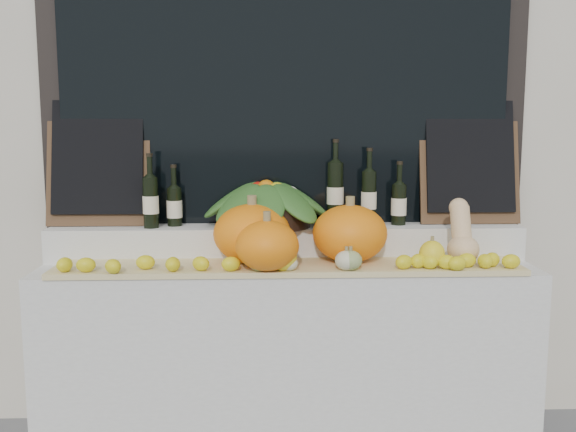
{
  "coord_description": "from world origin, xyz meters",
  "views": [
    {
      "loc": [
        -0.11,
        -1.44,
        1.54
      ],
      "look_at": [
        0.0,
        1.45,
        1.12
      ],
      "focal_mm": 40.0,
      "sensor_mm": 36.0,
      "label": 1
    }
  ],
  "objects_px": {
    "pumpkin_left": "(252,234)",
    "wine_bottle_tall": "(335,193)",
    "produce_bowl": "(266,203)",
    "pumpkin_right": "(350,233)",
    "butternut_squash": "(462,236)"
  },
  "relations": [
    {
      "from": "pumpkin_right",
      "to": "butternut_squash",
      "type": "distance_m",
      "value": 0.51
    },
    {
      "from": "wine_bottle_tall",
      "to": "pumpkin_left",
      "type": "bearing_deg",
      "value": -146.87
    },
    {
      "from": "produce_bowl",
      "to": "wine_bottle_tall",
      "type": "xyz_separation_m",
      "value": [
        0.34,
        0.05,
        0.05
      ]
    },
    {
      "from": "pumpkin_left",
      "to": "butternut_squash",
      "type": "bearing_deg",
      "value": -1.47
    },
    {
      "from": "pumpkin_left",
      "to": "produce_bowl",
      "type": "distance_m",
      "value": 0.25
    },
    {
      "from": "pumpkin_left",
      "to": "produce_bowl",
      "type": "xyz_separation_m",
      "value": [
        0.07,
        0.21,
        0.11
      ]
    },
    {
      "from": "pumpkin_right",
      "to": "butternut_squash",
      "type": "bearing_deg",
      "value": -3.66
    },
    {
      "from": "pumpkin_right",
      "to": "butternut_squash",
      "type": "height_order",
      "value": "butternut_squash"
    },
    {
      "from": "pumpkin_right",
      "to": "butternut_squash",
      "type": "xyz_separation_m",
      "value": [
        0.51,
        -0.03,
        -0.01
      ]
    },
    {
      "from": "butternut_squash",
      "to": "wine_bottle_tall",
      "type": "relative_size",
      "value": 0.69
    },
    {
      "from": "butternut_squash",
      "to": "pumpkin_right",
      "type": "bearing_deg",
      "value": 176.34
    },
    {
      "from": "produce_bowl",
      "to": "pumpkin_right",
      "type": "bearing_deg",
      "value": -28.15
    },
    {
      "from": "butternut_squash",
      "to": "wine_bottle_tall",
      "type": "height_order",
      "value": "wine_bottle_tall"
    },
    {
      "from": "pumpkin_left",
      "to": "wine_bottle_tall",
      "type": "height_order",
      "value": "wine_bottle_tall"
    },
    {
      "from": "pumpkin_left",
      "to": "wine_bottle_tall",
      "type": "bearing_deg",
      "value": 33.13
    }
  ]
}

